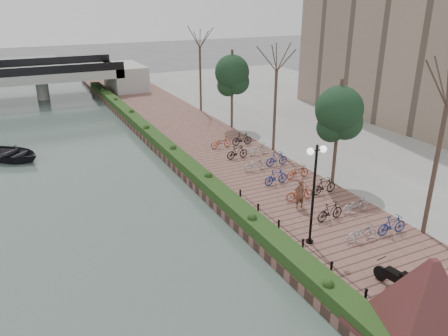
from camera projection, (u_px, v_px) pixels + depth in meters
ground at (317, 311)px, 16.99m from camera, size 220.00×220.00×0.00m
promenade at (218, 155)px, 33.17m from camera, size 8.00×75.00×0.50m
inland_pavement at (376, 129)px, 39.72m from camera, size 24.00×75.00×0.50m
hedge at (164, 145)px, 33.66m from camera, size 1.10×56.00×0.60m
chain_fence at (316, 258)px, 18.92m from camera, size 0.10×14.10×0.70m
granite_monument at (427, 300)px, 14.41m from camera, size 5.65×5.65×3.13m
lamppost at (315, 174)px, 19.55m from camera, size 1.02×0.32×4.89m
motorcycle at (395, 277)px, 17.34m from camera, size 0.75×1.75×1.06m
pedestrian at (300, 194)px, 23.96m from camera, size 0.64×0.43×1.71m
bicycle_parking at (287, 174)px, 27.56m from camera, size 2.40×17.32×1.00m
street_trees at (301, 120)px, 29.52m from camera, size 3.20×37.12×6.80m
boat at (10, 153)px, 32.58m from camera, size 5.94×6.01×1.02m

